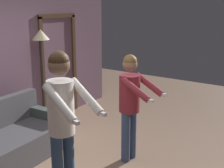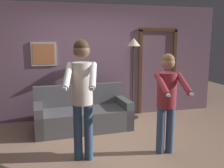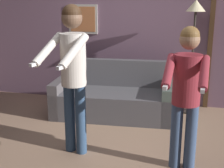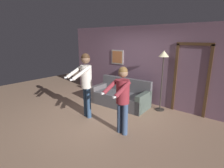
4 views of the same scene
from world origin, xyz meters
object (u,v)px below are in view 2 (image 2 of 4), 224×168
object	(u,v)px
person_standing_left	(82,88)
person_standing_right	(167,95)
couch	(83,115)
torchiere_lamp	(133,53)

from	to	relation	value
person_standing_left	person_standing_right	world-z (taller)	person_standing_left
couch	torchiere_lamp	world-z (taller)	torchiere_lamp
person_standing_left	person_standing_right	bearing A→B (deg)	-3.85
couch	person_standing_left	bearing A→B (deg)	-96.99
torchiere_lamp	couch	bearing A→B (deg)	-160.66
couch	person_standing_right	bearing A→B (deg)	-52.03
couch	person_standing_left	xyz separation A→B (m)	(-0.17, -1.37, 0.83)
couch	person_standing_left	size ratio (longest dim) A/B	1.08
couch	person_standing_left	world-z (taller)	person_standing_left
person_standing_right	torchiere_lamp	bearing A→B (deg)	87.39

